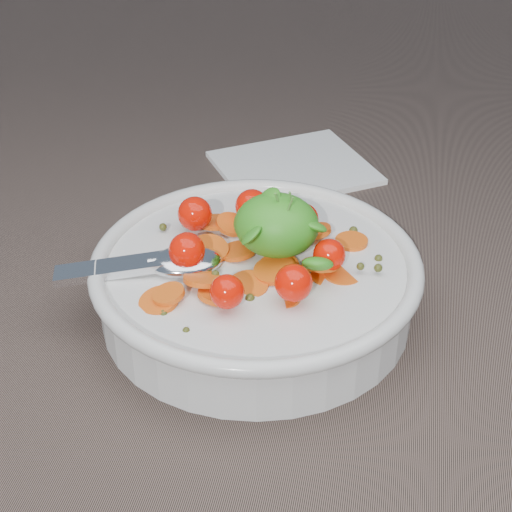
# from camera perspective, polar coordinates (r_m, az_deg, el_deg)

# --- Properties ---
(ground) EXTENTS (6.00, 6.00, 0.00)m
(ground) POSITION_cam_1_polar(r_m,az_deg,el_deg) (0.59, 0.48, -3.68)
(ground) COLOR brown
(ground) RESTS_ON ground
(bowl) EXTENTS (0.26, 0.24, 0.10)m
(bowl) POSITION_cam_1_polar(r_m,az_deg,el_deg) (0.57, 0.00, -1.74)
(bowl) COLOR silver
(bowl) RESTS_ON ground
(napkin) EXTENTS (0.18, 0.18, 0.01)m
(napkin) POSITION_cam_1_polar(r_m,az_deg,el_deg) (0.77, 2.76, 6.44)
(napkin) COLOR white
(napkin) RESTS_ON ground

